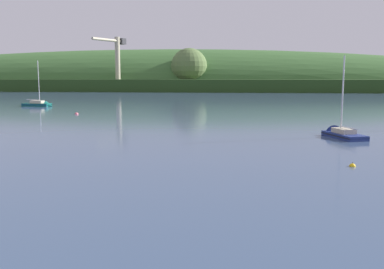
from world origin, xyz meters
name	(u,v)px	position (x,y,z in m)	size (l,w,h in m)	color
far_shoreline_hill	(165,88)	(-49.05, 200.80, 0.35)	(471.43, 115.99, 38.79)	#27431B
dockside_crane	(117,64)	(-59.78, 164.89, 11.35)	(8.21, 17.92, 22.29)	#4C4C51
sailboat_near_mooring	(40,105)	(-43.61, 79.75, 0.20)	(6.76, 2.33, 10.53)	#0F564C
sailboat_midwater_white	(340,135)	(12.32, 45.17, 0.17)	(4.44, 6.27, 9.46)	navy
mooring_buoy_foreground	(352,166)	(11.12, 30.02, 0.00)	(0.44, 0.44, 0.52)	yellow
mooring_buoy_off_fishing_boat	(77,114)	(-27.24, 63.99, 0.00)	(0.60, 0.60, 0.68)	#E06675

